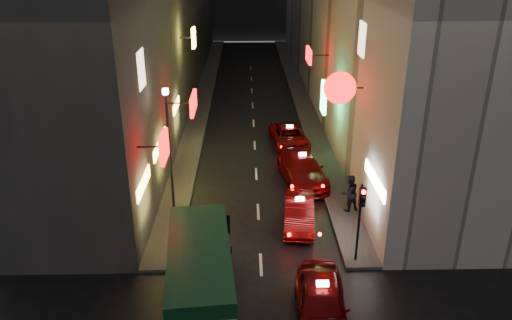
{
  "coord_description": "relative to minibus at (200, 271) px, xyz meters",
  "views": [
    {
      "loc": [
        -0.58,
        -8.93,
        12.36
      ],
      "look_at": [
        -0.11,
        13.0,
        2.84
      ],
      "focal_mm": 35.0,
      "sensor_mm": 36.0,
      "label": 1
    }
  ],
  "objects": [
    {
      "name": "sidewalk_right",
      "position": [
        6.51,
        28.21,
        -1.61
      ],
      "size": [
        1.5,
        52.0,
        0.15
      ],
      "primitive_type": "cube",
      "color": "#4B4845",
      "rests_on": "ground"
    },
    {
      "name": "minibus",
      "position": [
        0.0,
        0.0,
        0.0
      ],
      "size": [
        2.76,
        6.38,
        2.67
      ],
      "color": "#F5DC99",
      "rests_on": "ground"
    },
    {
      "name": "pedestrian_sidewalk",
      "position": [
        6.76,
        7.04,
        -0.46
      ],
      "size": [
        0.94,
        0.78,
        2.15
      ],
      "primitive_type": "imported",
      "rotation": [
        0.0,
        0.0,
        3.54
      ],
      "color": "black",
      "rests_on": "sidewalk_right"
    },
    {
      "name": "taxi_far",
      "position": [
        4.56,
        16.08,
        -0.93
      ],
      "size": [
        2.48,
        4.94,
        1.68
      ],
      "color": "#660608",
      "rests_on": "ground"
    },
    {
      "name": "traffic_light",
      "position": [
        6.26,
        2.68,
        1.0
      ],
      "size": [
        0.26,
        0.43,
        3.5
      ],
      "color": "black",
      "rests_on": "sidewalk_right"
    },
    {
      "name": "lamp_post",
      "position": [
        -1.94,
        7.21,
        2.04
      ],
      "size": [
        0.28,
        0.28,
        6.22
      ],
      "color": "black",
      "rests_on": "sidewalk_left"
    },
    {
      "name": "taxi_second",
      "position": [
        4.18,
        5.94,
        -0.93
      ],
      "size": [
        2.43,
        4.92,
        1.68
      ],
      "color": "#660608",
      "rests_on": "ground"
    },
    {
      "name": "taxi_third",
      "position": [
        4.82,
        10.74,
        -0.78
      ],
      "size": [
        3.02,
        5.91,
        1.97
      ],
      "color": "#660608",
      "rests_on": "ground"
    },
    {
      "name": "sidewalk_left",
      "position": [
        -1.99,
        28.21,
        -1.61
      ],
      "size": [
        1.5,
        52.0,
        0.15
      ],
      "primitive_type": "cube",
      "color": "#4B4845",
      "rests_on": "ground"
    },
    {
      "name": "taxi_near",
      "position": [
        4.27,
        -0.75,
        -0.78
      ],
      "size": [
        2.71,
        5.81,
        1.97
      ],
      "color": "#660608",
      "rests_on": "ground"
    }
  ]
}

